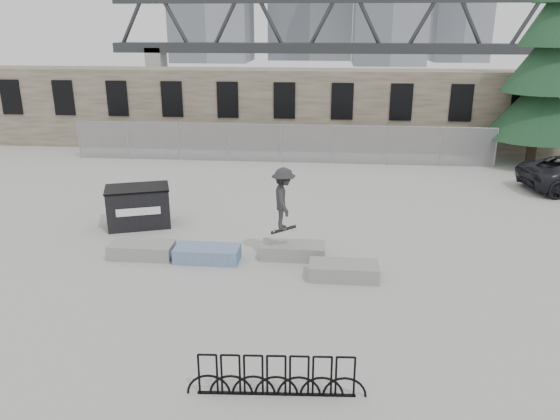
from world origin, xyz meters
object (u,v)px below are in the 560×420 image
object	(u,v)px
planter_center_right	(293,250)
planter_offset	(344,270)
planter_far_left	(142,249)
bike_rack	(276,376)
planter_center_left	(207,253)
skateboarder	(283,199)
dumpster	(138,206)
spruce_tree	(543,73)

from	to	relation	value
planter_center_right	planter_offset	bearing A→B (deg)	-40.26
planter_far_left	planter_center_right	distance (m)	4.77
planter_center_right	bike_rack	size ratio (longest dim) A/B	0.56
planter_center_right	planter_offset	distance (m)	2.05
planter_center_left	skateboarder	bearing A→B (deg)	6.49
bike_rack	skateboarder	bearing A→B (deg)	93.85
dumpster	bike_rack	xyz separation A→B (m)	(5.92, -9.05, -0.30)
planter_offset	skateboarder	xyz separation A→B (m)	(-1.85, 1.10, 1.75)
planter_offset	skateboarder	distance (m)	2.77
dumpster	planter_far_left	bearing A→B (deg)	-88.56
bike_rack	skateboarder	xyz separation A→B (m)	(-0.44, 6.51, 1.56)
planter_far_left	planter_offset	xyz separation A→B (m)	(6.32, -0.93, 0.00)
planter_far_left	dumpster	size ratio (longest dim) A/B	0.79
planter_offset	planter_center_right	bearing A→B (deg)	139.74
dumpster	planter_center_left	bearing A→B (deg)	-60.91
planter_far_left	planter_center_right	size ratio (longest dim) A/B	1.00
spruce_tree	skateboarder	distance (m)	18.04
spruce_tree	planter_far_left	bearing A→B (deg)	-140.11
planter_center_left	skateboarder	distance (m)	2.94
planter_center_right	planter_offset	xyz separation A→B (m)	(1.56, -1.33, 0.00)
planter_far_left	planter_center_left	bearing A→B (deg)	-2.57
skateboarder	planter_center_right	bearing A→B (deg)	-62.37
bike_rack	planter_far_left	bearing A→B (deg)	127.75
planter_offset	skateboarder	bearing A→B (deg)	149.27
spruce_tree	planter_offset	bearing A→B (deg)	-124.39
bike_rack	spruce_tree	size ratio (longest dim) A/B	0.31
bike_rack	planter_center_right	bearing A→B (deg)	91.29
planter_center_left	skateboarder	size ratio (longest dim) A/B	0.97
planter_far_left	planter_center_left	xyz separation A→B (m)	(2.12, -0.10, 0.00)
dumpster	skateboarder	xyz separation A→B (m)	(5.48, -2.54, 1.26)
planter_offset	spruce_tree	xyz separation A→B (m)	(9.93, 14.51, 4.37)
planter_center_left	spruce_tree	size ratio (longest dim) A/B	0.17
planter_far_left	spruce_tree	bearing A→B (deg)	39.89
dumpster	spruce_tree	distance (m)	20.76
dumpster	spruce_tree	bearing A→B (deg)	13.17
planter_center_left	dumpster	size ratio (longest dim) A/B	0.79
planter_offset	spruce_tree	world-z (taller)	spruce_tree
planter_offset	planter_far_left	bearing A→B (deg)	171.64
planter_offset	spruce_tree	size ratio (longest dim) A/B	0.17
planter_far_left	spruce_tree	distance (m)	21.62
planter_offset	spruce_tree	bearing A→B (deg)	55.61
bike_rack	skateboarder	world-z (taller)	skateboarder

